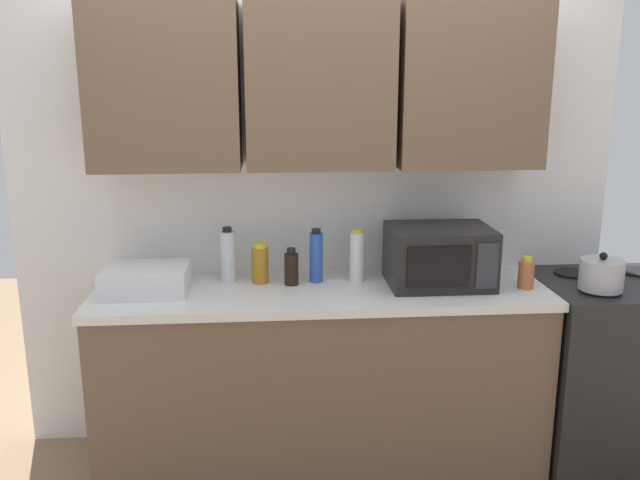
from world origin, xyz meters
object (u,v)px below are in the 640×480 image
dish_rack (146,280)px  bottle_spice_jar (526,274)px  microwave (439,256)px  bottle_clear_tall (228,256)px  bottle_blue_cleaner (316,256)px  bottle_white_jar (357,256)px  kettle (602,275)px  bottle_soy_dark (291,268)px  stove_range (610,367)px  bottle_amber_vinegar (260,264)px

dish_rack → bottle_spice_jar: size_ratio=2.50×
microwave → bottle_clear_tall: bearing=172.6°
dish_rack → bottle_blue_cleaner: 0.80m
microwave → bottle_white_jar: size_ratio=1.87×
kettle → microwave: (-0.72, 0.17, 0.06)m
bottle_spice_jar → bottle_white_jar: bearing=167.5°
bottle_spice_jar → bottle_clear_tall: bearing=171.1°
kettle → dish_rack: 2.09m
bottle_soy_dark → stove_range: bearing=-3.0°
bottle_white_jar → bottle_amber_vinegar: 0.47m
bottle_clear_tall → kettle: bearing=-9.9°
bottle_white_jar → bottle_spice_jar: bearing=-12.5°
microwave → dish_rack: size_ratio=1.26×
kettle → bottle_soy_dark: size_ratio=1.10×
bottle_white_jar → bottle_clear_tall: size_ratio=0.95×
kettle → bottle_spice_jar: 0.33m
bottle_blue_cleaner → bottle_spice_jar: size_ratio=1.72×
bottle_amber_vinegar → bottle_soy_dark: bearing=-16.4°
stove_range → microwave: microwave is taller
stove_range → bottle_soy_dark: bottle_soy_dark is taller
microwave → dish_rack: 1.37m
bottle_amber_vinegar → bottle_spice_jar: (1.24, -0.19, -0.02)m
kettle → bottle_clear_tall: size_ratio=0.74×
dish_rack → bottle_clear_tall: bottle_clear_tall is taller
kettle → bottle_white_jar: (-1.10, 0.25, 0.04)m
kettle → bottle_amber_vinegar: bottle_amber_vinegar is taller
stove_range → bottle_soy_dark: (-1.59, 0.08, 0.53)m
stove_range → bottle_amber_vinegar: size_ratio=4.68×
kettle → bottle_clear_tall: bottle_clear_tall is taller
bottle_blue_cleaner → bottle_amber_vinegar: size_ratio=1.35×
dish_rack → kettle: bearing=-4.4°
kettle → microwave: microwave is taller
dish_rack → bottle_blue_cleaner: size_ratio=1.45×
bottle_spice_jar → kettle: bearing=-14.4°
bottle_spice_jar → bottle_clear_tall: size_ratio=0.57×
kettle → dish_rack: (-2.09, 0.16, -0.02)m
dish_rack → bottle_amber_vinegar: size_ratio=1.95×
kettle → dish_rack: size_ratio=0.52×
stove_range → bottle_amber_vinegar: bearing=175.8°
bottle_white_jar → bottle_spice_jar: (0.77, -0.17, -0.05)m
bottle_soy_dark → bottle_spice_jar: bearing=-7.4°
bottle_soy_dark → bottle_clear_tall: bearing=165.7°
bottle_spice_jar → bottle_clear_tall: (-1.40, 0.22, 0.06)m
bottle_blue_cleaner → bottle_amber_vinegar: bottle_blue_cleaner is taller
stove_range → dish_rack: 2.31m
kettle → bottle_soy_dark: 1.44m
bottle_blue_cleaner → bottle_clear_tall: (-0.42, 0.04, 0.00)m
dish_rack → bottle_blue_cleaner: (0.79, 0.10, 0.07)m
stove_range → bottle_clear_tall: size_ratio=3.40×
bottle_spice_jar → bottle_soy_dark: bottle_soy_dark is taller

